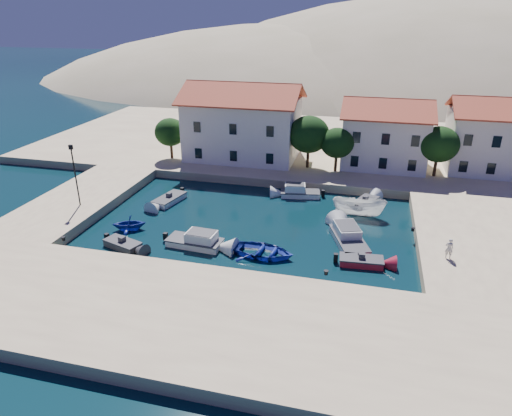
% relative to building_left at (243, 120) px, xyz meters
% --- Properties ---
extents(ground, '(400.00, 400.00, 0.00)m').
position_rel_building_left_xyz_m(ground, '(6.00, -28.00, -5.94)').
color(ground, black).
rests_on(ground, ground).
extents(quay_south, '(52.00, 12.00, 1.00)m').
position_rel_building_left_xyz_m(quay_south, '(6.00, -34.00, -5.44)').
color(quay_south, tan).
rests_on(quay_south, ground).
extents(quay_east, '(11.00, 20.00, 1.00)m').
position_rel_building_left_xyz_m(quay_east, '(26.50, -18.00, -5.44)').
color(quay_east, tan).
rests_on(quay_east, ground).
extents(quay_west, '(8.00, 20.00, 1.00)m').
position_rel_building_left_xyz_m(quay_west, '(-13.00, -18.00, -5.44)').
color(quay_west, tan).
rests_on(quay_west, ground).
extents(quay_north, '(80.00, 36.00, 1.00)m').
position_rel_building_left_xyz_m(quay_north, '(8.00, 10.00, -5.44)').
color(quay_north, tan).
rests_on(quay_north, ground).
extents(hills, '(254.00, 176.00, 99.00)m').
position_rel_building_left_xyz_m(hills, '(26.64, 95.62, -29.34)').
color(hills, tan).
rests_on(hills, ground).
extents(building_left, '(14.70, 9.45, 9.70)m').
position_rel_building_left_xyz_m(building_left, '(0.00, 0.00, 0.00)').
color(building_left, white).
rests_on(building_left, quay_north).
extents(building_mid, '(10.50, 8.40, 8.30)m').
position_rel_building_left_xyz_m(building_mid, '(18.00, 1.00, -0.71)').
color(building_mid, white).
rests_on(building_mid, quay_north).
extents(building_right, '(9.45, 8.40, 8.80)m').
position_rel_building_left_xyz_m(building_right, '(30.00, 2.00, -0.46)').
color(building_right, white).
rests_on(building_right, quay_north).
extents(trees, '(37.30, 5.30, 6.45)m').
position_rel_building_left_xyz_m(trees, '(10.51, -2.54, -1.10)').
color(trees, '#382314').
rests_on(trees, quay_north).
extents(lamppost, '(0.35, 0.25, 6.22)m').
position_rel_building_left_xyz_m(lamppost, '(-11.50, -20.00, -1.18)').
color(lamppost, black).
rests_on(lamppost, quay_west).
extents(bollards, '(29.36, 9.56, 0.30)m').
position_rel_building_left_xyz_m(bollards, '(8.80, -24.13, -4.79)').
color(bollards, black).
rests_on(bollards, ground).
extents(motorboat_grey_sw, '(3.70, 2.50, 1.25)m').
position_rel_building_left_xyz_m(motorboat_grey_sw, '(-3.79, -25.45, -5.64)').
color(motorboat_grey_sw, '#39383E').
rests_on(motorboat_grey_sw, ground).
extents(cabin_cruiser_south, '(5.01, 2.40, 1.60)m').
position_rel_building_left_xyz_m(cabin_cruiser_south, '(2.17, -23.59, -5.46)').
color(cabin_cruiser_south, white).
rests_on(cabin_cruiser_south, ground).
extents(rowboat_south, '(5.57, 4.23, 1.08)m').
position_rel_building_left_xyz_m(rowboat_south, '(8.40, -23.80, -5.94)').
color(rowboat_south, navy).
rests_on(rowboat_south, ground).
extents(motorboat_red_se, '(3.62, 1.83, 1.25)m').
position_rel_building_left_xyz_m(motorboat_red_se, '(16.48, -23.33, -5.64)').
color(motorboat_red_se, maroon).
rests_on(motorboat_red_se, ground).
extents(cabin_cruiser_east, '(4.04, 6.07, 1.60)m').
position_rel_building_left_xyz_m(cabin_cruiser_east, '(15.26, -19.86, -5.46)').
color(cabin_cruiser_east, white).
rests_on(cabin_cruiser_east, ground).
extents(boat_east, '(5.40, 2.23, 2.06)m').
position_rel_building_left_xyz_m(boat_east, '(15.84, -13.53, -5.94)').
color(boat_east, white).
rests_on(boat_east, ground).
extents(motorboat_white_ne, '(2.99, 4.05, 1.25)m').
position_rel_building_left_xyz_m(motorboat_white_ne, '(16.39, -10.71, -5.64)').
color(motorboat_white_ne, white).
rests_on(motorboat_white_ne, ground).
extents(rowboat_west, '(3.79, 3.56, 1.60)m').
position_rel_building_left_xyz_m(rowboat_west, '(-4.98, -22.08, -5.94)').
color(rowboat_west, navy).
rests_on(rowboat_west, ground).
extents(motorboat_white_west, '(2.64, 4.43, 1.25)m').
position_rel_building_left_xyz_m(motorboat_white_west, '(-4.12, -14.90, -5.64)').
color(motorboat_white_west, white).
rests_on(motorboat_white_west, ground).
extents(cabin_cruiser_north, '(4.56, 2.56, 1.60)m').
position_rel_building_left_xyz_m(cabin_cruiser_north, '(9.31, -9.84, -5.46)').
color(cabin_cruiser_north, white).
rests_on(cabin_cruiser_north, ground).
extents(pedestrian, '(0.63, 0.42, 1.70)m').
position_rel_building_left_xyz_m(pedestrian, '(23.07, -22.34, -4.08)').
color(pedestrian, beige).
rests_on(pedestrian, quay_east).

